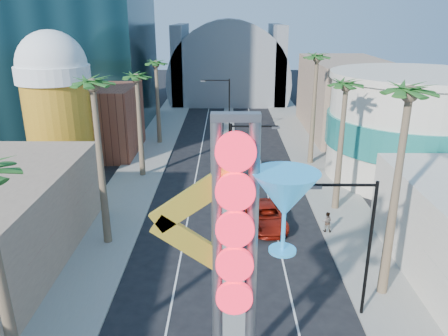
% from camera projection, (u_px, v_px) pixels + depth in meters
% --- Properties ---
extents(sidewalk_west, '(5.00, 100.00, 0.15)m').
position_uv_depth(sidewalk_west, '(147.00, 160.00, 49.88)').
color(sidewalk_west, gray).
rests_on(sidewalk_west, ground).
extents(sidewalk_east, '(5.00, 100.00, 0.15)m').
position_uv_depth(sidewalk_east, '(313.00, 160.00, 49.76)').
color(sidewalk_east, gray).
rests_on(sidewalk_east, ground).
extents(median, '(1.60, 84.00, 0.15)m').
position_uv_depth(median, '(229.00, 152.00, 52.65)').
color(median, gray).
rests_on(median, ground).
extents(brick_filler_west, '(10.00, 10.00, 8.00)m').
position_uv_depth(brick_filler_west, '(94.00, 120.00, 51.43)').
color(brick_filler_west, brown).
rests_on(brick_filler_west, ground).
extents(filler_east, '(10.00, 20.00, 10.00)m').
position_uv_depth(filler_east, '(345.00, 97.00, 60.32)').
color(filler_east, '#92755E').
rests_on(filler_east, ground).
extents(beer_mug, '(7.00, 7.00, 14.50)m').
position_uv_depth(beer_mug, '(56.00, 100.00, 42.61)').
color(beer_mug, '#A87316').
rests_on(beer_mug, ground).
extents(turquoise_building, '(16.60, 16.60, 10.60)m').
position_uv_depth(turquoise_building, '(411.00, 127.00, 43.27)').
color(turquoise_building, beige).
rests_on(turquoise_building, ground).
extents(canopy, '(22.00, 16.00, 22.00)m').
position_uv_depth(canopy, '(229.00, 78.00, 83.27)').
color(canopy, slate).
rests_on(canopy, ground).
extents(neon_sign, '(6.53, 2.60, 12.55)m').
position_uv_depth(neon_sign, '(255.00, 244.00, 17.20)').
color(neon_sign, gray).
rests_on(neon_sign, ground).
extents(streetlight_0, '(3.79, 0.25, 8.00)m').
position_uv_depth(streetlight_0, '(238.00, 163.00, 34.07)').
color(streetlight_0, black).
rests_on(streetlight_0, ground).
extents(streetlight_1, '(3.79, 0.25, 8.00)m').
position_uv_depth(streetlight_1, '(225.00, 103.00, 56.70)').
color(streetlight_1, black).
rests_on(streetlight_1, ground).
extents(streetlight_2, '(3.45, 0.25, 8.00)m').
position_uv_depth(streetlight_2, '(361.00, 238.00, 22.74)').
color(streetlight_2, black).
rests_on(streetlight_2, ground).
extents(palm_1, '(2.40, 2.40, 12.70)m').
position_uv_depth(palm_1, '(94.00, 96.00, 28.37)').
color(palm_1, brown).
rests_on(palm_1, ground).
extents(palm_2, '(2.40, 2.40, 11.20)m').
position_uv_depth(palm_2, '(137.00, 84.00, 42.02)').
color(palm_2, brown).
rests_on(palm_2, ground).
extents(palm_3, '(2.40, 2.40, 11.20)m').
position_uv_depth(palm_3, '(156.00, 69.00, 53.32)').
color(palm_3, brown).
rests_on(palm_3, ground).
extents(palm_5, '(2.40, 2.40, 13.20)m').
position_uv_depth(palm_5, '(408.00, 108.00, 22.46)').
color(palm_5, brown).
rests_on(palm_5, ground).
extents(palm_6, '(2.40, 2.40, 11.70)m').
position_uv_depth(palm_6, '(346.00, 94.00, 34.22)').
color(palm_6, brown).
rests_on(palm_6, ground).
extents(palm_7, '(2.40, 2.40, 12.70)m').
position_uv_depth(palm_7, '(317.00, 65.00, 45.22)').
color(palm_7, brown).
rests_on(palm_7, ground).
extents(red_pickup, '(3.31, 6.14, 1.64)m').
position_uv_depth(red_pickup, '(266.00, 216.00, 34.35)').
color(red_pickup, '#9F190C').
rests_on(red_pickup, ground).
extents(pedestrian_b, '(0.88, 0.74, 1.59)m').
position_uv_depth(pedestrian_b, '(327.00, 222.00, 33.11)').
color(pedestrian_b, gray).
rests_on(pedestrian_b, sidewalk_east).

